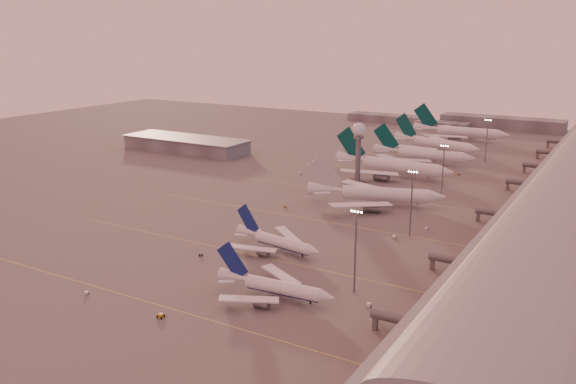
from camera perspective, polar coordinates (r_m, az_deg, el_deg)
The scene contains 26 objects.
ground at distance 206.53m, azimuth -8.68°, elevation -5.87°, with size 700.00×700.00×0.00m, color #514F4E.
taxiway_markings at distance 236.47m, azimuth 5.66°, elevation -3.06°, with size 180.00×185.25×0.02m.
hangar at distance 383.84m, azimuth -9.51°, elevation 4.44°, with size 82.00×27.00×8.50m.
radar_tower at distance 298.18m, azimuth 6.62°, elevation 4.82°, with size 6.40×6.40×31.10m.
mast_a at distance 172.83m, azimuth 6.32°, elevation -5.12°, with size 3.60×0.56×25.00m.
mast_b at distance 222.82m, azimuth 11.47°, elevation -0.73°, with size 3.60×0.56×25.00m.
mast_c at distance 275.29m, azimuth 14.30°, elevation 2.08°, with size 3.60×0.56×25.00m.
mast_d at distance 361.57m, azimuth 18.10°, elevation 4.79°, with size 3.60×0.56×25.00m.
distant_horizon at distance 493.80m, azimuth 16.14°, elevation 6.32°, with size 165.00×37.50×9.00m.
narrowbody_near at distance 172.02m, azimuth -1.24°, elevation -9.02°, with size 36.89×29.38×14.41m.
narrowbody_mid at distance 207.15m, azimuth -1.01°, elevation -4.79°, with size 35.92×28.47×14.09m.
widebody_white at distance 263.37m, azimuth 8.26°, elevation -0.45°, with size 57.44×45.31×20.93m.
greentail_a at distance 316.89m, azimuth 9.81°, elevation 2.20°, with size 64.73×52.20×23.50m.
greentail_b at distance 351.76m, azimuth 12.56°, elevation 3.25°, with size 58.64×47.25×21.29m.
greentail_c at distance 386.45m, azimuth 13.68°, elevation 4.23°, with size 58.89×46.92×21.93m.
greentail_d at distance 433.33m, azimuth 15.84°, elevation 5.25°, with size 65.68×53.04×23.85m.
gsv_truck_a at distance 184.06m, azimuth -18.22°, elevation -8.81°, with size 4.86×3.99×1.90m.
gsv_tug_near at distance 165.43m, azimuth -11.81°, elevation -11.28°, with size 2.43×3.85×1.07m.
gsv_catering_a at distance 168.60m, azimuth 7.67°, elevation -9.95°, with size 5.37×2.68×4.34m.
gsv_tug_mid at distance 205.61m, azimuth -8.16°, elevation -5.82°, with size 3.45×3.39×0.86m.
gsv_truck_b at distance 222.79m, azimuth 10.02°, elevation -4.04°, with size 6.06×2.90×2.35m.
gsv_truck_c at distance 257.76m, azimuth -0.26°, elevation -1.23°, with size 4.31×5.03×1.99m.
gsv_catering_b at distance 234.86m, azimuth 12.85°, elevation -3.04°, with size 4.50×2.26×3.63m.
gsv_tug_far at distance 284.92m, azimuth 5.60°, elevation 0.17°, with size 3.98×4.31×1.06m.
gsv_truck_d at distance 317.80m, azimuth 1.20°, elevation 1.89°, with size 3.71×5.65×2.15m.
gsv_tug_hangar at distance 327.89m, azimuth 15.69°, elevation 1.62°, with size 3.26×2.07×0.90m.
Camera 1 is at (123.63, -148.63, 72.66)m, focal length 38.00 mm.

